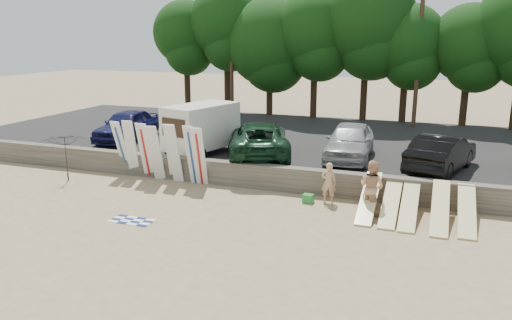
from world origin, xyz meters
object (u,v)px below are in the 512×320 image
at_px(car_2, 350,141).
at_px(beach_umbrella, 65,158).
at_px(car_0, 127,125).
at_px(car_1, 259,139).
at_px(beachgoer_b, 372,187).
at_px(box_trailer, 201,126).
at_px(car_3, 441,153).
at_px(cooler, 308,198).
at_px(beachgoer_a, 329,183).

relative_size(car_2, beach_umbrella, 2.08).
bearing_deg(car_0, car_1, -11.92).
height_order(car_1, beachgoer_b, car_1).
relative_size(box_trailer, car_3, 0.86).
distance_m(box_trailer, car_2, 6.86).
bearing_deg(box_trailer, beach_umbrella, -123.33).
distance_m(box_trailer, car_0, 5.33).
bearing_deg(cooler, beach_umbrella, -168.53).
relative_size(car_1, beachgoer_b, 2.93).
bearing_deg(beach_umbrella, car_1, 32.27).
bearing_deg(car_0, beachgoer_a, -25.55).
bearing_deg(car_0, beach_umbrella, -88.85).
xyz_separation_m(beachgoer_a, beach_umbrella, (-11.22, -1.06, 0.25)).
xyz_separation_m(box_trailer, car_3, (10.59, 0.52, -0.53)).
bearing_deg(car_0, beachgoer_b, -25.48).
relative_size(car_0, cooler, 12.39).
xyz_separation_m(car_3, cooler, (-4.59, -3.75, -1.30)).
relative_size(car_2, beachgoer_b, 2.48).
bearing_deg(cooler, car_3, 46.28).
relative_size(beachgoer_a, beachgoer_b, 0.81).
bearing_deg(car_1, beach_umbrella, 11.16).
height_order(car_0, cooler, car_0).
distance_m(car_1, beachgoer_b, 7.01).
height_order(box_trailer, car_1, box_trailer).
relative_size(car_0, car_2, 0.99).
bearing_deg(car_3, beach_umbrella, 33.77).
bearing_deg(car_2, car_0, 176.52).
height_order(beachgoer_a, beachgoer_b, beachgoer_b).
bearing_deg(car_0, box_trailer, -20.83).
relative_size(box_trailer, car_0, 0.84).
bearing_deg(car_2, beach_umbrella, -157.32).
xyz_separation_m(box_trailer, car_2, (6.71, 1.31, -0.49)).
xyz_separation_m(car_1, beachgoer_a, (4.02, -3.48, -0.71)).
distance_m(car_2, cooler, 4.79).
height_order(car_2, cooler, car_2).
bearing_deg(beachgoer_b, cooler, 18.82).
bearing_deg(beachgoer_b, car_3, -91.30).
relative_size(box_trailer, car_2, 0.83).
distance_m(car_0, car_1, 7.85).
xyz_separation_m(car_1, car_3, (7.90, 0.01, -0.02)).
relative_size(car_1, car_2, 1.18).
distance_m(car_3, beachgoer_a, 5.27).
bearing_deg(car_2, beachgoer_b, -74.30).
height_order(car_3, beach_umbrella, car_3).
xyz_separation_m(car_0, cooler, (11.10, -4.68, -1.34)).
bearing_deg(car_0, car_2, -5.66).
relative_size(cooler, beach_umbrella, 0.17).
bearing_deg(car_3, beachgoer_a, 58.96).
xyz_separation_m(beachgoer_a, beachgoer_b, (1.65, -0.60, 0.18)).
height_order(car_2, beachgoer_b, car_2).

